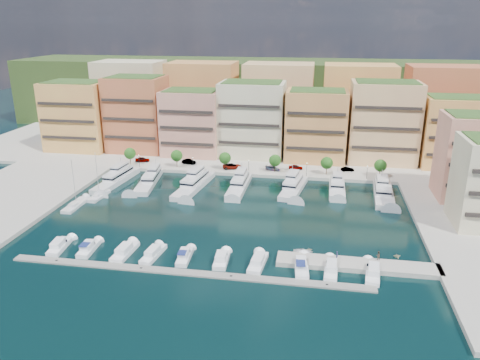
{
  "coord_description": "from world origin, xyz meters",
  "views": [
    {
      "loc": [
        20.84,
        -106.78,
        46.46
      ],
      "look_at": [
        0.97,
        9.46,
        6.0
      ],
      "focal_mm": 35.0,
      "sensor_mm": 36.0,
      "label": 1
    }
  ],
  "objects_px": {
    "cruiser_0": "(59,246)",
    "tree_4": "(327,163)",
    "lamppost_1": "(193,161)",
    "cruiser_1": "(88,249)",
    "tree_2": "(225,158)",
    "tender_3": "(397,256)",
    "lamppost_4": "(367,170)",
    "tree_0": "(130,154)",
    "cruiser_6": "(258,263)",
    "tree_5": "(380,166)",
    "car_3": "(273,168)",
    "yacht_0": "(117,178)",
    "cruiser_3": "(153,254)",
    "tree_1": "(177,156)",
    "person_1": "(378,255)",
    "tender_1": "(309,249)",
    "lamppost_0": "(139,159)",
    "car_5": "(347,169)",
    "car_2": "(232,166)",
    "yacht_3": "(239,184)",
    "cruiser_7": "(301,267)",
    "sailboat_1": "(75,206)",
    "yacht_2": "(195,183)",
    "cruiser_4": "(184,257)",
    "yacht_4": "(294,187)",
    "car_0": "(142,159)",
    "car_1": "(189,162)",
    "lamppost_3": "(307,167)",
    "cruiser_9": "(373,273)",
    "yacht_1": "(150,180)",
    "cruiser_2": "(125,252)",
    "yacht_6": "(383,192)",
    "lamppost_2": "(249,164)",
    "yacht_5": "(337,187)"
  },
  "relations": [
    {
      "from": "tree_4",
      "to": "yacht_6",
      "type": "bearing_deg",
      "value": -41.42
    },
    {
      "from": "tree_0",
      "to": "tender_1",
      "type": "xyz_separation_m",
      "value": [
        60.33,
        -50.2,
        -4.37
      ]
    },
    {
      "from": "yacht_3",
      "to": "cruiser_0",
      "type": "bearing_deg",
      "value": -125.41
    },
    {
      "from": "car_0",
      "to": "car_1",
      "type": "bearing_deg",
      "value": -100.59
    },
    {
      "from": "tree_1",
      "to": "cruiser_4",
      "type": "distance_m",
      "value": 61.35
    },
    {
      "from": "cruiser_4",
      "to": "yacht_0",
      "type": "bearing_deg",
      "value": 127.71
    },
    {
      "from": "lamppost_1",
      "to": "cruiser_1",
      "type": "height_order",
      "value": "lamppost_1"
    },
    {
      "from": "tree_2",
      "to": "tender_3",
      "type": "relative_size",
      "value": 3.54
    },
    {
      "from": "tree_1",
      "to": "person_1",
      "type": "bearing_deg",
      "value": -42.69
    },
    {
      "from": "cruiser_3",
      "to": "person_1",
      "type": "bearing_deg",
      "value": 5.77
    },
    {
      "from": "cruiser_1",
      "to": "car_5",
      "type": "xyz_separation_m",
      "value": [
        56.45,
        62.59,
        1.11
      ]
    },
    {
      "from": "lamppost_0",
      "to": "cruiser_9",
      "type": "xyz_separation_m",
      "value": [
        68.67,
        -55.8,
        -3.28
      ]
    },
    {
      "from": "yacht_2",
      "to": "tender_1",
      "type": "height_order",
      "value": "yacht_2"
    },
    {
      "from": "tree_2",
      "to": "car_2",
      "type": "relative_size",
      "value": 0.91
    },
    {
      "from": "tree_0",
      "to": "cruiser_6",
      "type": "xyz_separation_m",
      "value": [
        50.41,
        -58.09,
        -4.2
      ]
    },
    {
      "from": "tree_0",
      "to": "cruiser_2",
      "type": "distance_m",
      "value": 62.38
    },
    {
      "from": "car_1",
      "to": "yacht_2",
      "type": "bearing_deg",
      "value": -148.45
    },
    {
      "from": "lamppost_1",
      "to": "yacht_3",
      "type": "relative_size",
      "value": 0.21
    },
    {
      "from": "lamppost_0",
      "to": "car_3",
      "type": "relative_size",
      "value": 0.9
    },
    {
      "from": "tree_2",
      "to": "sailboat_1",
      "type": "height_order",
      "value": "sailboat_1"
    },
    {
      "from": "tender_1",
      "to": "tree_1",
      "type": "bearing_deg",
      "value": 25.5
    },
    {
      "from": "tree_5",
      "to": "car_3",
      "type": "bearing_deg",
      "value": 177.32
    },
    {
      "from": "car_5",
      "to": "lamppost_2",
      "type": "bearing_deg",
      "value": 91.66
    },
    {
      "from": "cruiser_0",
      "to": "tree_4",
      "type": "bearing_deg",
      "value": 45.81
    },
    {
      "from": "cruiser_7",
      "to": "cruiser_0",
      "type": "bearing_deg",
      "value": 179.96
    },
    {
      "from": "tree_5",
      "to": "tree_1",
      "type": "bearing_deg",
      "value": 180.0
    },
    {
      "from": "lamppost_4",
      "to": "yacht_4",
      "type": "height_order",
      "value": "yacht_4"
    },
    {
      "from": "cruiser_9",
      "to": "cruiser_6",
      "type": "bearing_deg",
      "value": 179.98
    },
    {
      "from": "yacht_6",
      "to": "tender_3",
      "type": "bearing_deg",
      "value": -92.13
    },
    {
      "from": "lamppost_4",
      "to": "cruiser_1",
      "type": "relative_size",
      "value": 0.55
    },
    {
      "from": "cruiser_1",
      "to": "tree_4",
      "type": "bearing_deg",
      "value": 49.4
    },
    {
      "from": "tree_2",
      "to": "car_2",
      "type": "bearing_deg",
      "value": 23.69
    },
    {
      "from": "tree_5",
      "to": "cruiser_1",
      "type": "relative_size",
      "value": 0.74
    },
    {
      "from": "yacht_5",
      "to": "car_2",
      "type": "height_order",
      "value": "yacht_5"
    },
    {
      "from": "yacht_2",
      "to": "lamppost_3",
      "type": "bearing_deg",
      "value": 22.14
    },
    {
      "from": "yacht_0",
      "to": "cruiser_3",
      "type": "relative_size",
      "value": 2.64
    },
    {
      "from": "tree_2",
      "to": "sailboat_1",
      "type": "bearing_deg",
      "value": -133.03
    },
    {
      "from": "car_1",
      "to": "cruiser_6",
      "type": "bearing_deg",
      "value": -141.81
    },
    {
      "from": "yacht_0",
      "to": "cruiser_1",
      "type": "relative_size",
      "value": 3.01
    },
    {
      "from": "tree_4",
      "to": "cruiser_3",
      "type": "xyz_separation_m",
      "value": [
        -35.44,
        -58.09,
        -4.2
      ]
    },
    {
      "from": "yacht_4",
      "to": "cruiser_3",
      "type": "relative_size",
      "value": 2.25
    },
    {
      "from": "cruiser_6",
      "to": "cruiser_7",
      "type": "bearing_deg",
      "value": -0.19
    },
    {
      "from": "tree_4",
      "to": "person_1",
      "type": "relative_size",
      "value": 3.02
    },
    {
      "from": "tree_2",
      "to": "car_0",
      "type": "bearing_deg",
      "value": 172.92
    },
    {
      "from": "yacht_1",
      "to": "cruiser_2",
      "type": "height_order",
      "value": "yacht_1"
    },
    {
      "from": "cruiser_3",
      "to": "yacht_3",
      "type": "bearing_deg",
      "value": 76.68
    },
    {
      "from": "lamppost_4",
      "to": "yacht_6",
      "type": "bearing_deg",
      "value": -72.49
    },
    {
      "from": "tree_1",
      "to": "yacht_3",
      "type": "relative_size",
      "value": 0.28
    },
    {
      "from": "tree_2",
      "to": "lamppost_4",
      "type": "height_order",
      "value": "tree_2"
    },
    {
      "from": "lamppost_0",
      "to": "car_5",
      "type": "distance_m",
      "value": 67.03
    }
  ]
}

